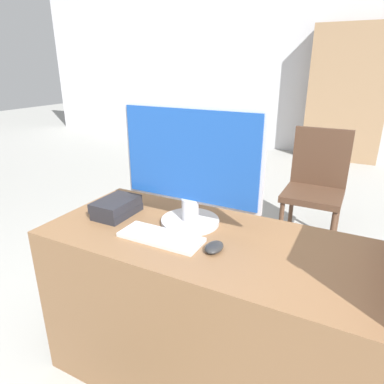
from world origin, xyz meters
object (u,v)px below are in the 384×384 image
(monitor, at_px, (190,167))
(far_chair, at_px, (316,182))
(keyboard, at_px, (161,237))
(mouse, at_px, (214,247))
(book_stack, at_px, (117,207))

(monitor, bearing_deg, far_chair, 77.89)
(keyboard, bearing_deg, mouse, 3.76)
(book_stack, bearing_deg, far_chair, 67.23)
(book_stack, xyz_separation_m, far_chair, (0.68, 1.61, -0.26))
(keyboard, bearing_deg, monitor, 78.75)
(monitor, relative_size, keyboard, 1.83)
(monitor, xyz_separation_m, keyboard, (-0.04, -0.19, -0.25))
(far_chair, bearing_deg, monitor, -69.95)
(keyboard, relative_size, book_stack, 1.59)
(monitor, distance_m, mouse, 0.36)
(keyboard, distance_m, mouse, 0.23)
(monitor, xyz_separation_m, book_stack, (-0.35, -0.08, -0.22))
(monitor, distance_m, far_chair, 1.64)
(mouse, distance_m, far_chair, 1.72)
(keyboard, relative_size, mouse, 3.50)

